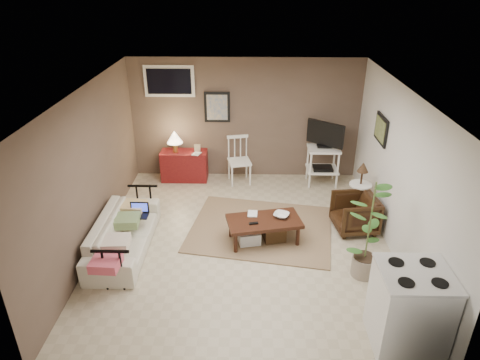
{
  "coord_description": "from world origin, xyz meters",
  "views": [
    {
      "loc": [
        0.07,
        -5.59,
        3.84
      ],
      "look_at": [
        -0.06,
        0.35,
        0.92
      ],
      "focal_mm": 32.0,
      "sensor_mm": 36.0,
      "label": 1
    }
  ],
  "objects_px": {
    "potted_plant": "(369,227)",
    "red_console": "(184,163)",
    "coffee_table": "(263,229)",
    "stove": "(409,308)",
    "tv_stand": "(324,152)",
    "sofa": "(123,229)",
    "spindle_chair": "(239,162)",
    "side_table": "(361,183)",
    "armchair": "(355,212)"
  },
  "relations": [
    {
      "from": "red_console",
      "to": "side_table",
      "type": "relative_size",
      "value": 1.06
    },
    {
      "from": "spindle_chair",
      "to": "side_table",
      "type": "xyz_separation_m",
      "value": [
        2.08,
        -1.27,
        0.18
      ]
    },
    {
      "from": "side_table",
      "to": "armchair",
      "type": "relative_size",
      "value": 1.5
    },
    {
      "from": "coffee_table",
      "to": "armchair",
      "type": "relative_size",
      "value": 1.83
    },
    {
      "from": "red_console",
      "to": "armchair",
      "type": "xyz_separation_m",
      "value": [
        3.04,
        -1.82,
        -0.03
      ]
    },
    {
      "from": "red_console",
      "to": "side_table",
      "type": "bearing_deg",
      "value": -22.73
    },
    {
      "from": "armchair",
      "to": "potted_plant",
      "type": "xyz_separation_m",
      "value": [
        -0.12,
        -1.17,
        0.45
      ]
    },
    {
      "from": "sofa",
      "to": "stove",
      "type": "height_order",
      "value": "stove"
    },
    {
      "from": "side_table",
      "to": "stove",
      "type": "bearing_deg",
      "value": -92.22
    },
    {
      "from": "side_table",
      "to": "potted_plant",
      "type": "height_order",
      "value": "potted_plant"
    },
    {
      "from": "coffee_table",
      "to": "stove",
      "type": "height_order",
      "value": "stove"
    },
    {
      "from": "sofa",
      "to": "stove",
      "type": "relative_size",
      "value": 1.89
    },
    {
      "from": "potted_plant",
      "to": "stove",
      "type": "height_order",
      "value": "potted_plant"
    },
    {
      "from": "potted_plant",
      "to": "coffee_table",
      "type": "bearing_deg",
      "value": 150.43
    },
    {
      "from": "stove",
      "to": "sofa",
      "type": "bearing_deg",
      "value": 154.62
    },
    {
      "from": "coffee_table",
      "to": "sofa",
      "type": "distance_m",
      "value": 2.13
    },
    {
      "from": "coffee_table",
      "to": "stove",
      "type": "xyz_separation_m",
      "value": [
        1.55,
        -1.98,
        0.26
      ]
    },
    {
      "from": "side_table",
      "to": "armchair",
      "type": "bearing_deg",
      "value": -109.4
    },
    {
      "from": "side_table",
      "to": "armchair",
      "type": "distance_m",
      "value": 0.58
    },
    {
      "from": "sofa",
      "to": "spindle_chair",
      "type": "xyz_separation_m",
      "value": [
        1.69,
        2.37,
        0.07
      ]
    },
    {
      "from": "tv_stand",
      "to": "potted_plant",
      "type": "bearing_deg",
      "value": -86.79
    },
    {
      "from": "coffee_table",
      "to": "red_console",
      "type": "distance_m",
      "value": 2.7
    },
    {
      "from": "tv_stand",
      "to": "coffee_table",
      "type": "bearing_deg",
      "value": -120.34
    },
    {
      "from": "red_console",
      "to": "spindle_chair",
      "type": "xyz_separation_m",
      "value": [
        1.12,
        -0.08,
        0.07
      ]
    },
    {
      "from": "potted_plant",
      "to": "stove",
      "type": "relative_size",
      "value": 1.48
    },
    {
      "from": "red_console",
      "to": "stove",
      "type": "bearing_deg",
      "value": -53.51
    },
    {
      "from": "red_console",
      "to": "spindle_chair",
      "type": "relative_size",
      "value": 1.13
    },
    {
      "from": "armchair",
      "to": "stove",
      "type": "bearing_deg",
      "value": -6.25
    },
    {
      "from": "tv_stand",
      "to": "side_table",
      "type": "relative_size",
      "value": 1.28
    },
    {
      "from": "tv_stand",
      "to": "spindle_chair",
      "type": "bearing_deg",
      "value": 178.12
    },
    {
      "from": "potted_plant",
      "to": "tv_stand",
      "type": "bearing_deg",
      "value": 93.21
    },
    {
      "from": "red_console",
      "to": "side_table",
      "type": "height_order",
      "value": "red_console"
    },
    {
      "from": "sofa",
      "to": "coffee_table",
      "type": "bearing_deg",
      "value": -83.38
    },
    {
      "from": "red_console",
      "to": "potted_plant",
      "type": "bearing_deg",
      "value": -45.61
    },
    {
      "from": "sofa",
      "to": "side_table",
      "type": "height_order",
      "value": "side_table"
    },
    {
      "from": "stove",
      "to": "side_table",
      "type": "bearing_deg",
      "value": 87.78
    },
    {
      "from": "sofa",
      "to": "spindle_chair",
      "type": "height_order",
      "value": "spindle_chair"
    },
    {
      "from": "stove",
      "to": "tv_stand",
      "type": "bearing_deg",
      "value": 94.72
    },
    {
      "from": "sofa",
      "to": "red_console",
      "type": "xyz_separation_m",
      "value": [
        0.56,
        2.45,
        -0.0
      ]
    },
    {
      "from": "tv_stand",
      "to": "stove",
      "type": "distance_m",
      "value": 4.07
    },
    {
      "from": "stove",
      "to": "potted_plant",
      "type": "bearing_deg",
      "value": 98.28
    },
    {
      "from": "spindle_chair",
      "to": "armchair",
      "type": "relative_size",
      "value": 1.39
    },
    {
      "from": "tv_stand",
      "to": "stove",
      "type": "xyz_separation_m",
      "value": [
        0.33,
        -4.06,
        -0.18
      ]
    },
    {
      "from": "tv_stand",
      "to": "potted_plant",
      "type": "relative_size",
      "value": 0.87
    },
    {
      "from": "spindle_chair",
      "to": "armchair",
      "type": "bearing_deg",
      "value": -42.29
    },
    {
      "from": "tv_stand",
      "to": "side_table",
      "type": "distance_m",
      "value": 1.29
    },
    {
      "from": "sofa",
      "to": "side_table",
      "type": "bearing_deg",
      "value": -73.65
    },
    {
      "from": "red_console",
      "to": "stove",
      "type": "distance_m",
      "value": 5.21
    },
    {
      "from": "armchair",
      "to": "coffee_table",
      "type": "bearing_deg",
      "value": -83.14
    },
    {
      "from": "potted_plant",
      "to": "red_console",
      "type": "bearing_deg",
      "value": 134.39
    }
  ]
}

